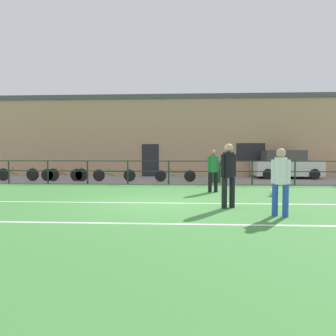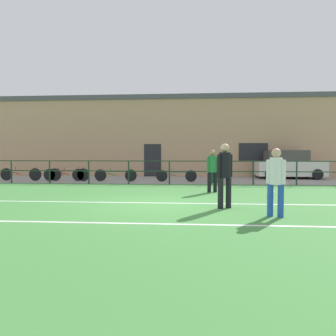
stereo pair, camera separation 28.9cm
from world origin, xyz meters
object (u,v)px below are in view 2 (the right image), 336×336
at_px(player_striker, 276,178).
at_px(player_winger, 212,168).
at_px(player_goalkeeper, 225,172).
at_px(bicycle_parked_0, 69,174).
at_px(parked_car_red, 288,165).
at_px(bicycle_parked_4, 176,176).
at_px(soccer_ball_match, 271,193).
at_px(bicycle_parked_2, 64,175).
at_px(trash_bin_0, 216,172).
at_px(bicycle_parked_1, 21,174).
at_px(bicycle_parked_3, 115,175).

relative_size(player_striker, player_winger, 0.99).
bearing_deg(player_goalkeeper, bicycle_parked_0, -75.40).
height_order(parked_car_red, bicycle_parked_4, parked_car_red).
height_order(soccer_ball_match, bicycle_parked_2, bicycle_parked_2).
bearing_deg(player_winger, player_goalkeeper, -105.00).
xyz_separation_m(bicycle_parked_2, trash_bin_0, (8.10, -0.37, 0.18)).
bearing_deg(player_winger, parked_car_red, 37.88).
bearing_deg(player_goalkeeper, bicycle_parked_1, -66.64).
bearing_deg(bicycle_parked_2, bicycle_parked_1, 180.00).
bearing_deg(soccer_ball_match, player_winger, 153.42).
bearing_deg(trash_bin_0, bicycle_parked_4, 169.76).
xyz_separation_m(player_goalkeeper, parked_car_red, (4.78, 10.42, -0.20)).
distance_m(player_goalkeeper, trash_bin_0, 7.38).
height_order(player_goalkeeper, parked_car_red, player_goalkeeper).
bearing_deg(player_goalkeeper, player_striker, 105.49).
distance_m(parked_car_red, bicycle_parked_2, 12.85).
distance_m(soccer_ball_match, bicycle_parked_4, 6.34).
bearing_deg(bicycle_parked_4, parked_car_red, 22.57).
bearing_deg(parked_car_red, bicycle_parked_1, -169.78).
distance_m(player_striker, bicycle_parked_2, 12.49).
bearing_deg(trash_bin_0, parked_car_red, 34.55).
xyz_separation_m(player_winger, bicycle_parked_1, (-10.07, 4.23, -0.55)).
bearing_deg(soccer_ball_match, bicycle_parked_1, 156.59).
distance_m(soccer_ball_match, bicycle_parked_1, 13.14).
distance_m(player_striker, parked_car_red, 12.08).
height_order(player_goalkeeper, bicycle_parked_1, player_goalkeeper).
height_order(bicycle_parked_0, trash_bin_0, trash_bin_0).
height_order(bicycle_parked_2, bicycle_parked_4, bicycle_parked_2).
distance_m(player_goalkeeper, bicycle_parked_2, 10.98).
height_order(player_winger, parked_car_red, parked_car_red).
xyz_separation_m(player_winger, bicycle_parked_4, (-1.60, 4.23, -0.59)).
bearing_deg(soccer_ball_match, bicycle_parked_0, 150.81).
relative_size(player_winger, parked_car_red, 0.43).
distance_m(player_striker, trash_bin_0, 8.47).
height_order(player_striker, bicycle_parked_3, player_striker).
bearing_deg(bicycle_parked_4, bicycle_parked_3, 180.00).
xyz_separation_m(bicycle_parked_2, bicycle_parked_3, (2.83, 0.00, -0.01)).
bearing_deg(trash_bin_0, bicycle_parked_0, 177.30).
bearing_deg(player_striker, parked_car_red, 98.73).
relative_size(player_goalkeeper, bicycle_parked_1, 0.76).
xyz_separation_m(soccer_ball_match, bicycle_parked_3, (-6.82, 5.22, 0.23)).
bearing_deg(bicycle_parked_4, trash_bin_0, -10.24).
xyz_separation_m(bicycle_parked_1, bicycle_parked_4, (8.47, 0.00, -0.04)).
distance_m(parked_car_red, bicycle_parked_0, 12.55).
height_order(player_winger, trash_bin_0, player_winger).
height_order(soccer_ball_match, parked_car_red, parked_car_red).
relative_size(player_goalkeeper, soccer_ball_match, 7.57).
distance_m(parked_car_red, bicycle_parked_1, 15.21).
height_order(player_goalkeeper, trash_bin_0, player_goalkeeper).
bearing_deg(bicycle_parked_3, player_winger, -41.18).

